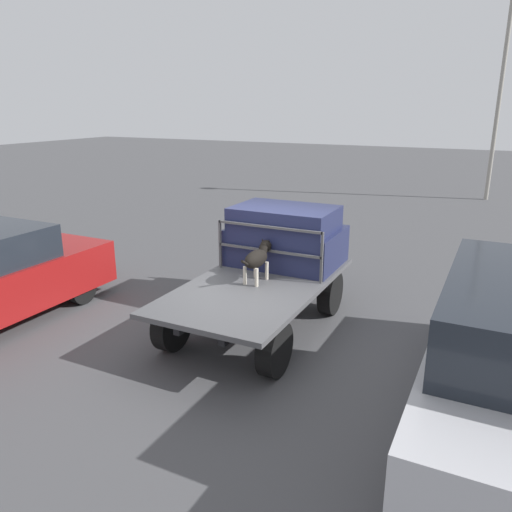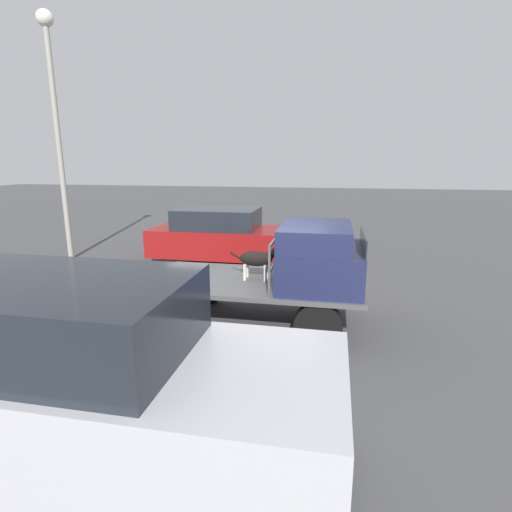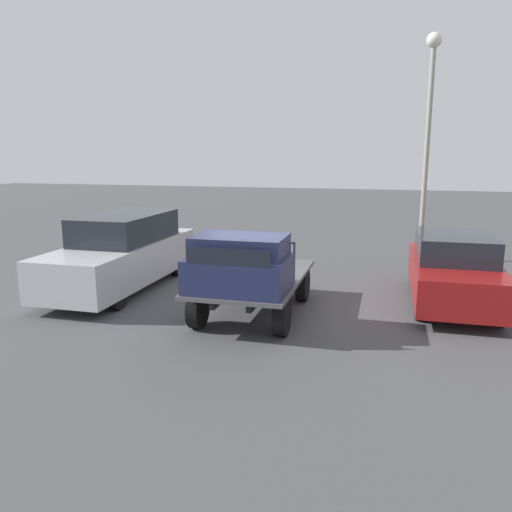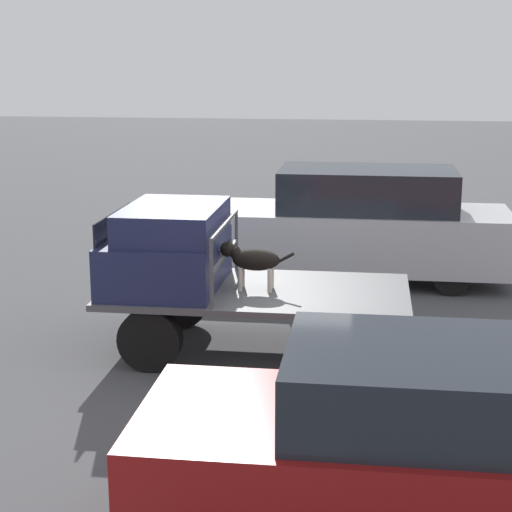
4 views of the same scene
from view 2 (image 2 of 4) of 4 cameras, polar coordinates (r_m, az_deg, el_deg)
ground_plane at (r=7.74m, az=-0.12°, el=-9.43°), size 80.00×80.00×0.00m
flatbed_truck at (r=7.52m, az=-0.12°, el=-5.09°), size 3.93×2.06×0.85m
truck_cab at (r=7.18m, az=9.07°, el=-0.01°), size 1.43×1.94×1.07m
truck_headboard at (r=7.23m, az=3.15°, el=0.79°), size 0.04×1.94×0.87m
dog at (r=7.36m, az=0.51°, el=-0.36°), size 1.01×0.28×0.66m
parked_sedan at (r=11.96m, az=-4.74°, el=2.86°), size 4.34×1.84×1.64m
parked_pickup_far at (r=4.54m, az=-26.03°, el=-14.99°), size 5.39×1.88×1.93m
light_pole_near at (r=13.63m, az=-26.88°, el=18.99°), size 0.47×0.47×7.08m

